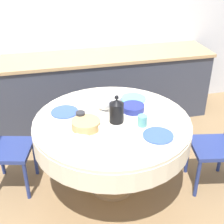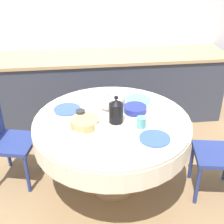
# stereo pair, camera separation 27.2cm
# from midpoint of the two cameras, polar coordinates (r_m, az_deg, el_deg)

# --- Properties ---
(ground_plane) EXTENTS (12.00, 12.00, 0.00)m
(ground_plane) POSITION_cam_midpoint_polar(r_m,az_deg,el_deg) (3.23, 2.48, -13.40)
(ground_plane) COLOR #8E704C
(wall_back) EXTENTS (7.00, 0.05, 2.60)m
(wall_back) POSITION_cam_midpoint_polar(r_m,az_deg,el_deg) (4.17, -1.00, 17.05)
(wall_back) COLOR silver
(wall_back) RESTS_ON ground_plane
(kitchen_counter) EXTENTS (3.24, 0.64, 0.90)m
(kitchen_counter) POSITION_cam_midpoint_polar(r_m,az_deg,el_deg) (4.13, -0.41, 4.42)
(kitchen_counter) COLOR #383D4C
(kitchen_counter) RESTS_ON ground_plane
(dining_table) EXTENTS (1.41, 1.41, 0.77)m
(dining_table) POSITION_cam_midpoint_polar(r_m,az_deg,el_deg) (2.83, 2.76, -3.65)
(dining_table) COLOR tan
(dining_table) RESTS_ON ground_plane
(chair_right) EXTENTS (0.49, 0.49, 0.92)m
(chair_right) POSITION_cam_midpoint_polar(r_m,az_deg,el_deg) (3.15, -16.73, -4.33)
(chair_right) COLOR navy
(chair_right) RESTS_ON ground_plane
(plate_near_left) EXTENTS (0.25, 0.25, 0.01)m
(plate_near_left) POSITION_cam_midpoint_polar(r_m,az_deg,el_deg) (2.49, -4.23, -5.28)
(plate_near_left) COLOR white
(plate_near_left) RESTS_ON dining_table
(cup_near_left) EXTENTS (0.08, 0.08, 0.10)m
(cup_near_left) POSITION_cam_midpoint_polar(r_m,az_deg,el_deg) (2.52, 0.86, -3.60)
(cup_near_left) COLOR white
(cup_near_left) RESTS_ON dining_table
(plate_near_right) EXTENTS (0.25, 0.25, 0.01)m
(plate_near_right) POSITION_cam_midpoint_polar(r_m,az_deg,el_deg) (2.55, 10.89, -4.86)
(plate_near_right) COLOR #3856AD
(plate_near_right) RESTS_ON dining_table
(cup_near_right) EXTENTS (0.08, 0.08, 0.10)m
(cup_near_right) POSITION_cam_midpoint_polar(r_m,az_deg,el_deg) (2.66, 8.29, -1.99)
(cup_near_right) COLOR #5BA39E
(cup_near_right) RESTS_ON dining_table
(plate_far_left) EXTENTS (0.25, 0.25, 0.01)m
(plate_far_left) POSITION_cam_midpoint_polar(r_m,az_deg,el_deg) (2.93, -5.57, 0.42)
(plate_far_left) COLOR #3856AD
(plate_far_left) RESTS_ON dining_table
(cup_far_left) EXTENTS (0.08, 0.08, 0.10)m
(cup_far_left) POSITION_cam_midpoint_polar(r_m,az_deg,el_deg) (2.74, -2.93, -0.66)
(cup_far_left) COLOR #28282D
(cup_far_left) RESTS_ON dining_table
(plate_far_right) EXTENTS (0.25, 0.25, 0.01)m
(plate_far_right) POSITION_cam_midpoint_polar(r_m,az_deg,el_deg) (3.11, 7.29, 2.17)
(plate_far_right) COLOR #60BCB7
(plate_far_right) RESTS_ON dining_table
(cup_far_right) EXTENTS (0.08, 0.08, 0.10)m
(cup_far_right) POSITION_cam_midpoint_polar(r_m,az_deg,el_deg) (2.97, 4.25, 1.88)
(cup_far_right) COLOR white
(cup_far_right) RESTS_ON dining_table
(coffee_carafe) EXTENTS (0.13, 0.13, 0.26)m
(coffee_carafe) POSITION_cam_midpoint_polar(r_m,az_deg,el_deg) (2.68, 3.66, 0.10)
(coffee_carafe) COLOR black
(coffee_carafe) RESTS_ON dining_table
(teapot) EXTENTS (0.19, 0.14, 0.18)m
(teapot) POSITION_cam_midpoint_polar(r_m,az_deg,el_deg) (2.88, 1.79, 1.65)
(teapot) COLOR white
(teapot) RESTS_ON dining_table
(bread_basket) EXTENTS (0.24, 0.24, 0.07)m
(bread_basket) POSITION_cam_midpoint_polar(r_m,az_deg,el_deg) (2.65, -2.12, -2.07)
(bread_basket) COLOR tan
(bread_basket) RESTS_ON dining_table
(fruit_bowl) EXTENTS (0.21, 0.21, 0.06)m
(fruit_bowl) POSITION_cam_midpoint_polar(r_m,az_deg,el_deg) (2.89, 6.95, 0.47)
(fruit_bowl) COLOR navy
(fruit_bowl) RESTS_ON dining_table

